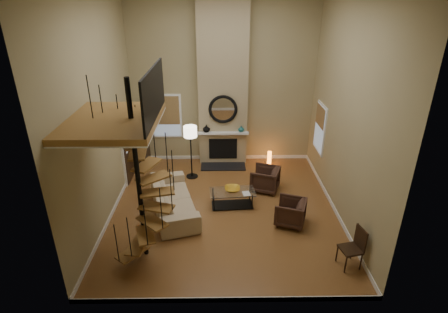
{
  "coord_description": "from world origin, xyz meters",
  "views": [
    {
      "loc": [
        -0.12,
        -8.32,
        5.44
      ],
      "look_at": [
        0.0,
        0.4,
        1.4
      ],
      "focal_mm": 28.77,
      "sensor_mm": 36.0,
      "label": 1
    }
  ],
  "objects_px": {
    "coffee_table": "(232,197)",
    "accent_lamp": "(269,158)",
    "armchair_far": "(293,212)",
    "sofa": "(173,198)",
    "side_chair": "(355,246)",
    "armchair_near": "(267,179)",
    "hutch": "(140,139)",
    "floor_lamp": "(190,136)"
  },
  "relations": [
    {
      "from": "sofa",
      "to": "floor_lamp",
      "type": "bearing_deg",
      "value": -26.13
    },
    {
      "from": "armchair_far",
      "to": "accent_lamp",
      "type": "xyz_separation_m",
      "value": [
        -0.15,
        3.44,
        -0.1
      ]
    },
    {
      "from": "coffee_table",
      "to": "armchair_far",
      "type": "bearing_deg",
      "value": -30.68
    },
    {
      "from": "sofa",
      "to": "coffee_table",
      "type": "relative_size",
      "value": 2.0
    },
    {
      "from": "hutch",
      "to": "armchair_far",
      "type": "relative_size",
      "value": 2.77
    },
    {
      "from": "hutch",
      "to": "armchair_near",
      "type": "xyz_separation_m",
      "value": [
        4.07,
        -1.78,
        -0.6
      ]
    },
    {
      "from": "hutch",
      "to": "sofa",
      "type": "xyz_separation_m",
      "value": [
        1.39,
        -2.86,
        -0.55
      ]
    },
    {
      "from": "hutch",
      "to": "coffee_table",
      "type": "distance_m",
      "value": 4.05
    },
    {
      "from": "armchair_near",
      "to": "floor_lamp",
      "type": "xyz_separation_m",
      "value": [
        -2.3,
        0.87,
        1.06
      ]
    },
    {
      "from": "hutch",
      "to": "accent_lamp",
      "type": "height_order",
      "value": "hutch"
    },
    {
      "from": "armchair_far",
      "to": "accent_lamp",
      "type": "height_order",
      "value": "armchair_far"
    },
    {
      "from": "floor_lamp",
      "to": "side_chair",
      "type": "distance_m",
      "value": 5.65
    },
    {
      "from": "hutch",
      "to": "coffee_table",
      "type": "bearing_deg",
      "value": -41.36
    },
    {
      "from": "hutch",
      "to": "armchair_far",
      "type": "distance_m",
      "value": 5.75
    },
    {
      "from": "sofa",
      "to": "accent_lamp",
      "type": "xyz_separation_m",
      "value": [
        2.96,
        2.76,
        -0.15
      ]
    },
    {
      "from": "armchair_near",
      "to": "armchair_far",
      "type": "relative_size",
      "value": 1.08
    },
    {
      "from": "accent_lamp",
      "to": "side_chair",
      "type": "bearing_deg",
      "value": -76.82
    },
    {
      "from": "sofa",
      "to": "floor_lamp",
      "type": "xyz_separation_m",
      "value": [
        0.37,
        1.95,
        1.02
      ]
    },
    {
      "from": "armchair_far",
      "to": "coffee_table",
      "type": "distance_m",
      "value": 1.75
    },
    {
      "from": "sofa",
      "to": "accent_lamp",
      "type": "bearing_deg",
      "value": -62.2
    },
    {
      "from": "armchair_near",
      "to": "floor_lamp",
      "type": "relative_size",
      "value": 0.46
    },
    {
      "from": "armchair_near",
      "to": "coffee_table",
      "type": "relative_size",
      "value": 0.62
    },
    {
      "from": "armchair_far",
      "to": "coffee_table",
      "type": "height_order",
      "value": "armchair_far"
    },
    {
      "from": "accent_lamp",
      "to": "armchair_near",
      "type": "bearing_deg",
      "value": -99.38
    },
    {
      "from": "sofa",
      "to": "armchair_far",
      "type": "distance_m",
      "value": 3.18
    },
    {
      "from": "hutch",
      "to": "armchair_near",
      "type": "height_order",
      "value": "hutch"
    },
    {
      "from": "sofa",
      "to": "armchair_far",
      "type": "xyz_separation_m",
      "value": [
        3.11,
        -0.67,
        -0.04
      ]
    },
    {
      "from": "side_chair",
      "to": "armchair_near",
      "type": "bearing_deg",
      "value": 113.75
    },
    {
      "from": "sofa",
      "to": "accent_lamp",
      "type": "height_order",
      "value": "sofa"
    },
    {
      "from": "coffee_table",
      "to": "armchair_near",
      "type": "bearing_deg",
      "value": 38.65
    },
    {
      "from": "sofa",
      "to": "floor_lamp",
      "type": "distance_m",
      "value": 2.23
    },
    {
      "from": "sofa",
      "to": "accent_lamp",
      "type": "relative_size",
      "value": 5.14
    },
    {
      "from": "armchair_near",
      "to": "armchair_far",
      "type": "xyz_separation_m",
      "value": [
        0.43,
        -1.75,
        0.0
      ]
    },
    {
      "from": "coffee_table",
      "to": "accent_lamp",
      "type": "distance_m",
      "value": 2.88
    },
    {
      "from": "coffee_table",
      "to": "floor_lamp",
      "type": "height_order",
      "value": "floor_lamp"
    },
    {
      "from": "coffee_table",
      "to": "side_chair",
      "type": "relative_size",
      "value": 1.37
    },
    {
      "from": "accent_lamp",
      "to": "sofa",
      "type": "bearing_deg",
      "value": -136.92
    },
    {
      "from": "hutch",
      "to": "sofa",
      "type": "bearing_deg",
      "value": -64.06
    },
    {
      "from": "coffee_table",
      "to": "accent_lamp",
      "type": "height_order",
      "value": "accent_lamp"
    },
    {
      "from": "armchair_far",
      "to": "coffee_table",
      "type": "relative_size",
      "value": 0.57
    },
    {
      "from": "coffee_table",
      "to": "accent_lamp",
      "type": "xyz_separation_m",
      "value": [
        1.35,
        2.54,
        -0.03
      ]
    },
    {
      "from": "hutch",
      "to": "coffee_table",
      "type": "height_order",
      "value": "hutch"
    }
  ]
}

